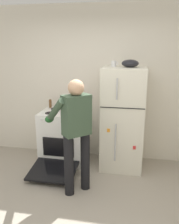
{
  "coord_description": "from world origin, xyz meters",
  "views": [
    {
      "loc": [
        0.61,
        -2.18,
        1.99
      ],
      "look_at": [
        -0.06,
        1.32,
        1.0
      ],
      "focal_mm": 37.55,
      "sensor_mm": 36.0,
      "label": 1
    }
  ],
  "objects_px": {
    "person_cook": "(75,127)",
    "red_pot": "(71,109)",
    "mixing_bowl": "(130,63)",
    "coffee_mug": "(114,64)",
    "pepper_mill": "(50,104)",
    "refrigerator": "(123,119)",
    "stove_range": "(63,137)"
  },
  "relations": [
    {
      "from": "person_cook",
      "to": "red_pot",
      "type": "distance_m",
      "value": 0.86
    },
    {
      "from": "red_pot",
      "to": "mixing_bowl",
      "type": "distance_m",
      "value": 1.23
    },
    {
      "from": "coffee_mug",
      "to": "pepper_mill",
      "type": "bearing_deg",
      "value": 172.59
    },
    {
      "from": "refrigerator",
      "to": "red_pot",
      "type": "xyz_separation_m",
      "value": [
        -0.87,
        -0.05,
        0.13
      ]
    },
    {
      "from": "stove_range",
      "to": "coffee_mug",
      "type": "relative_size",
      "value": 10.92
    },
    {
      "from": "stove_range",
      "to": "pepper_mill",
      "type": "xyz_separation_m",
      "value": [
        -0.3,
        0.22,
        0.55
      ]
    },
    {
      "from": "stove_range",
      "to": "pepper_mill",
      "type": "relative_size",
      "value": 8.16
    },
    {
      "from": "stove_range",
      "to": "refrigerator",
      "type": "bearing_deg",
      "value": 0.98
    },
    {
      "from": "pepper_mill",
      "to": "person_cook",
      "type": "bearing_deg",
      "value": -55.37
    },
    {
      "from": "refrigerator",
      "to": "stove_range",
      "type": "distance_m",
      "value": 1.1
    },
    {
      "from": "person_cook",
      "to": "coffee_mug",
      "type": "relative_size",
      "value": 14.28
    },
    {
      "from": "person_cook",
      "to": "red_pot",
      "type": "xyz_separation_m",
      "value": [
        -0.28,
        0.81,
        0.01
      ]
    },
    {
      "from": "person_cook",
      "to": "coffee_mug",
      "type": "height_order",
      "value": "coffee_mug"
    },
    {
      "from": "stove_range",
      "to": "mixing_bowl",
      "type": "relative_size",
      "value": 4.62
    },
    {
      "from": "refrigerator",
      "to": "stove_range",
      "type": "xyz_separation_m",
      "value": [
        -1.03,
        -0.02,
        -0.39
      ]
    },
    {
      "from": "pepper_mill",
      "to": "mixing_bowl",
      "type": "relative_size",
      "value": 0.57
    },
    {
      "from": "stove_range",
      "to": "mixing_bowl",
      "type": "height_order",
      "value": "mixing_bowl"
    },
    {
      "from": "refrigerator",
      "to": "stove_range",
      "type": "height_order",
      "value": "refrigerator"
    },
    {
      "from": "red_pot",
      "to": "refrigerator",
      "type": "bearing_deg",
      "value": 3.27
    },
    {
      "from": "refrigerator",
      "to": "mixing_bowl",
      "type": "relative_size",
      "value": 6.37
    },
    {
      "from": "pepper_mill",
      "to": "refrigerator",
      "type": "bearing_deg",
      "value": -8.56
    },
    {
      "from": "refrigerator",
      "to": "coffee_mug",
      "type": "height_order",
      "value": "coffee_mug"
    },
    {
      "from": "refrigerator",
      "to": "coffee_mug",
      "type": "distance_m",
      "value": 0.91
    },
    {
      "from": "person_cook",
      "to": "stove_range",
      "type": "bearing_deg",
      "value": 117.21
    },
    {
      "from": "stove_range",
      "to": "person_cook",
      "type": "distance_m",
      "value": 1.08
    },
    {
      "from": "refrigerator",
      "to": "mixing_bowl",
      "type": "height_order",
      "value": "mixing_bowl"
    },
    {
      "from": "stove_range",
      "to": "red_pot",
      "type": "xyz_separation_m",
      "value": [
        0.16,
        -0.03,
        0.52
      ]
    },
    {
      "from": "red_pot",
      "to": "mixing_bowl",
      "type": "xyz_separation_m",
      "value": [
        0.95,
        0.05,
        0.77
      ]
    },
    {
      "from": "person_cook",
      "to": "red_pot",
      "type": "relative_size",
      "value": 4.34
    },
    {
      "from": "red_pot",
      "to": "pepper_mill",
      "type": "distance_m",
      "value": 0.52
    },
    {
      "from": "pepper_mill",
      "to": "mixing_bowl",
      "type": "xyz_separation_m",
      "value": [
        1.41,
        -0.2,
        0.75
      ]
    },
    {
      "from": "person_cook",
      "to": "coffee_mug",
      "type": "xyz_separation_m",
      "value": [
        0.42,
        0.91,
        0.77
      ]
    }
  ]
}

